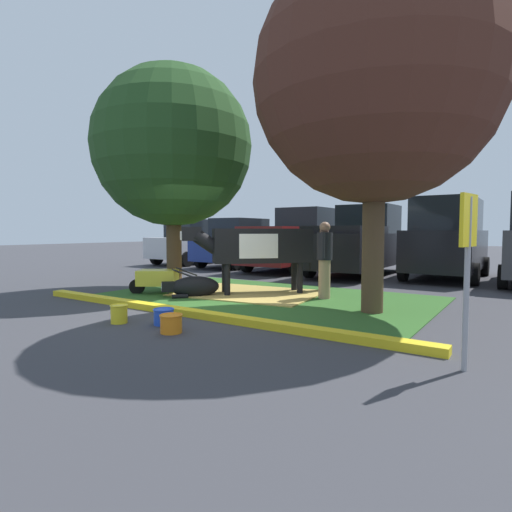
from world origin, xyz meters
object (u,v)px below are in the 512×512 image
(bucket_yellow, at_px, (119,313))
(pickup_truck_maroon, at_px, (296,241))
(person_handler, at_px, (324,257))
(bucket_blue, at_px, (164,316))
(pickup_truck_black, at_px, (360,242))
(calf_lying, at_px, (194,287))
(shade_tree_left, at_px, (173,147))
(bucket_orange, at_px, (171,323))
(parking_sign, at_px, (468,247))
(sedan_blue, at_px, (240,243))
(wheelbarrow, at_px, (157,278))
(cow_holstein, at_px, (258,246))
(shade_tree_right, at_px, (376,80))
(person_visitor_near, at_px, (325,258))
(sedan_silver, at_px, (194,242))
(suv_black, at_px, (447,238))

(bucket_yellow, distance_m, pickup_truck_maroon, 10.01)
(person_handler, height_order, bucket_blue, person_handler)
(bucket_blue, bearing_deg, pickup_truck_black, 90.08)
(calf_lying, distance_m, bucket_blue, 2.71)
(shade_tree_left, distance_m, bucket_orange, 5.65)
(bucket_yellow, bearing_deg, parking_sign, 6.88)
(sedan_blue, bearing_deg, pickup_truck_maroon, 2.23)
(wheelbarrow, bearing_deg, person_handler, 38.81)
(cow_holstein, distance_m, calf_lying, 1.77)
(person_handler, bearing_deg, bucket_orange, -91.93)
(shade_tree_right, height_order, calf_lying, shade_tree_right)
(bucket_blue, bearing_deg, shade_tree_right, 48.39)
(person_visitor_near, xyz_separation_m, sedan_silver, (-9.13, 5.73, 0.06))
(person_visitor_near, relative_size, wheelbarrow, 1.14)
(shade_tree_left, relative_size, pickup_truck_black, 1.03)
(parking_sign, distance_m, sedan_blue, 13.22)
(person_handler, xyz_separation_m, sedan_silver, (-8.67, 4.75, 0.12))
(parking_sign, relative_size, pickup_truck_black, 0.35)
(pickup_truck_black, bearing_deg, bucket_orange, -86.94)
(parking_sign, relative_size, bucket_orange, 5.54)
(shade_tree_left, height_order, bucket_yellow, shade_tree_left)
(shade_tree_right, bearing_deg, sedan_blue, 140.07)
(bucket_orange, height_order, sedan_silver, sedan_silver)
(parking_sign, bearing_deg, shade_tree_right, 126.03)
(person_handler, xyz_separation_m, bucket_yellow, (-1.35, -5.02, -0.70))
(shade_tree_left, height_order, wheelbarrow, shade_tree_left)
(bucket_blue, bearing_deg, person_handler, 81.97)
(calf_lying, distance_m, person_handler, 3.26)
(calf_lying, relative_size, sedan_blue, 0.27)
(person_visitor_near, bearing_deg, shade_tree_right, -33.64)
(cow_holstein, bearing_deg, sedan_blue, 129.42)
(parking_sign, height_order, sedan_blue, sedan_blue)
(cow_holstein, bearing_deg, suv_black, 62.45)
(shade_tree_right, relative_size, person_handler, 3.99)
(suv_black, bearing_deg, sedan_silver, -179.56)
(person_handler, xyz_separation_m, bucket_orange, (-0.17, -5.00, -0.72))
(person_visitor_near, bearing_deg, parking_sign, -47.00)
(shade_tree_left, bearing_deg, sedan_silver, 129.26)
(pickup_truck_black, bearing_deg, shade_tree_left, -112.92)
(pickup_truck_maroon, bearing_deg, bucket_blue, -74.06)
(cow_holstein, xyz_separation_m, person_visitor_near, (1.61, 0.25, -0.22))
(suv_black, bearing_deg, bucket_orange, -102.51)
(pickup_truck_black, distance_m, suv_black, 2.72)
(wheelbarrow, bearing_deg, pickup_truck_maroon, 91.52)
(person_handler, height_order, wheelbarrow, person_handler)
(person_visitor_near, distance_m, wheelbarrow, 3.98)
(cow_holstein, height_order, bucket_yellow, cow_holstein)
(shade_tree_right, xyz_separation_m, bucket_blue, (-2.49, -2.80, -4.05))
(calf_lying, xyz_separation_m, parking_sign, (5.78, -2.02, 1.11))
(bucket_yellow, bearing_deg, sedan_blue, 115.57)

